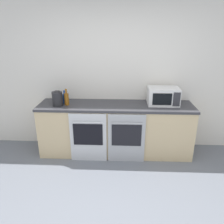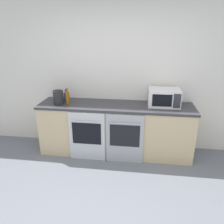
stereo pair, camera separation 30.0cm
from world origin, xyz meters
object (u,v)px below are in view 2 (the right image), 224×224
oven_left (87,137)px  bottle_clear (57,96)px  microwave (164,97)px  bottle_amber (67,98)px  oven_right (125,139)px  kettle (58,97)px  bottle_blue (66,97)px

oven_left → bottle_clear: bottle_clear is taller
microwave → oven_left: bearing=-162.7°
oven_left → bottle_amber: size_ratio=3.08×
bottle_amber → bottle_clear: size_ratio=1.39×
oven_left → microwave: 1.42m
oven_left → bottle_clear: bearing=147.0°
oven_right → kettle: size_ratio=3.40×
bottle_blue → kettle: 0.17m
microwave → bottle_blue: bearing=-179.7°
microwave → bottle_clear: 1.85m
oven_left → bottle_amber: (-0.38, 0.27, 0.57)m
bottle_blue → bottle_clear: bearing=169.4°
oven_left → bottle_clear: size_ratio=4.29×
bottle_clear → kettle: 0.21m
oven_right → microwave: (0.60, 0.38, 0.60)m
bottle_amber → bottle_blue: (-0.06, 0.10, -0.02)m
kettle → oven_right: bearing=-11.4°
microwave → bottle_clear: size_ratio=2.59×
oven_right → oven_left: bearing=180.0°
bottle_amber → kettle: size_ratio=1.11×
oven_right → bottle_blue: 1.25m
oven_left → microwave: size_ratio=1.66×
oven_left → microwave: bearing=17.3°
microwave → bottle_amber: microwave is taller
bottle_clear → oven_left: bearing=-33.0°
oven_right → microwave: bearing=32.3°
bottle_amber → oven_right: bearing=-15.1°
microwave → kettle: 1.75m
microwave → bottle_clear: microwave is taller
oven_left → oven_right: 0.62m
bottle_amber → oven_left: bearing=-35.4°
bottle_clear → bottle_blue: bottle_blue is taller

